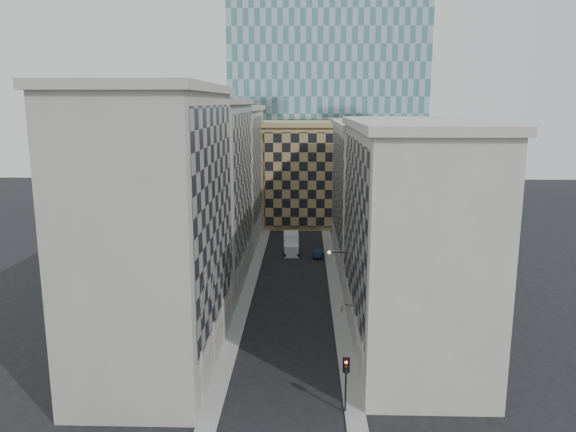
# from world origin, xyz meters

# --- Properties ---
(ground) EXTENTS (260.00, 260.00, 0.00)m
(ground) POSITION_xyz_m (0.00, 0.00, 0.00)
(ground) COLOR black
(ground) RESTS_ON ground
(sidewalk_west) EXTENTS (1.50, 100.00, 0.15)m
(sidewalk_west) POSITION_xyz_m (-5.25, 30.00, 0.07)
(sidewalk_west) COLOR gray
(sidewalk_west) RESTS_ON ground
(sidewalk_east) EXTENTS (1.50, 100.00, 0.15)m
(sidewalk_east) POSITION_xyz_m (5.25, 30.00, 0.07)
(sidewalk_east) COLOR gray
(sidewalk_east) RESTS_ON ground
(bldg_left_a) EXTENTS (10.80, 22.80, 23.70)m
(bldg_left_a) POSITION_xyz_m (-10.88, 11.00, 11.82)
(bldg_left_a) COLOR #A19A91
(bldg_left_a) RESTS_ON ground
(bldg_left_b) EXTENTS (10.80, 22.80, 22.70)m
(bldg_left_b) POSITION_xyz_m (-10.88, 33.00, 11.32)
(bldg_left_b) COLOR #9C9990
(bldg_left_b) RESTS_ON ground
(bldg_left_c) EXTENTS (10.80, 22.80, 21.70)m
(bldg_left_c) POSITION_xyz_m (-10.88, 55.00, 10.83)
(bldg_left_c) COLOR #A19A91
(bldg_left_c) RESTS_ON ground
(bldg_right_a) EXTENTS (10.80, 26.80, 20.70)m
(bldg_right_a) POSITION_xyz_m (10.88, 15.00, 10.32)
(bldg_right_a) COLOR #AEA8A0
(bldg_right_a) RESTS_ON ground
(bldg_right_b) EXTENTS (10.80, 28.80, 19.70)m
(bldg_right_b) POSITION_xyz_m (10.89, 42.00, 9.85)
(bldg_right_b) COLOR #AEA8A0
(bldg_right_b) RESTS_ON ground
(tan_block) EXTENTS (16.80, 14.80, 18.80)m
(tan_block) POSITION_xyz_m (2.00, 67.90, 9.44)
(tan_block) COLOR tan
(tan_block) RESTS_ON ground
(church_tower) EXTENTS (7.20, 7.20, 51.50)m
(church_tower) POSITION_xyz_m (0.00, 82.00, 26.95)
(church_tower) COLOR #2C2722
(church_tower) RESTS_ON ground
(flagpoles_left) EXTENTS (0.10, 6.33, 2.33)m
(flagpoles_left) POSITION_xyz_m (-5.90, 6.00, 8.00)
(flagpoles_left) COLOR gray
(flagpoles_left) RESTS_ON ground
(bracket_lamp) EXTENTS (1.98, 0.36, 0.36)m
(bracket_lamp) POSITION_xyz_m (4.38, 24.00, 6.20)
(bracket_lamp) COLOR black
(bracket_lamp) RESTS_ON ground
(traffic_light) EXTENTS (0.52, 0.46, 4.12)m
(traffic_light) POSITION_xyz_m (4.55, 2.25, 3.10)
(traffic_light) COLOR black
(traffic_light) RESTS_ON sidewalk_east
(box_truck) EXTENTS (2.44, 5.49, 2.96)m
(box_truck) POSITION_xyz_m (-0.49, 46.32, 1.29)
(box_truck) COLOR silver
(box_truck) RESTS_ON ground
(dark_car) EXTENTS (1.56, 3.82, 1.23)m
(dark_car) POSITION_xyz_m (3.50, 44.34, 0.62)
(dark_car) COLOR #0F1B38
(dark_car) RESTS_ON ground
(shop_sign) EXTENTS (1.23, 0.66, 0.77)m
(shop_sign) POSITION_xyz_m (4.96, 13.25, 3.84)
(shop_sign) COLOR black
(shop_sign) RESTS_ON ground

